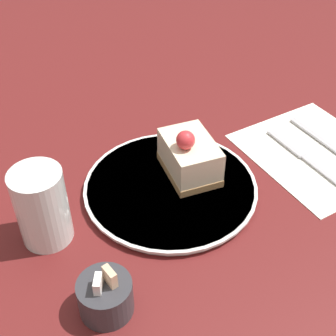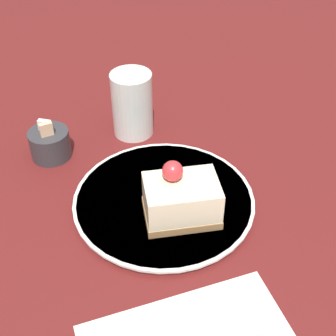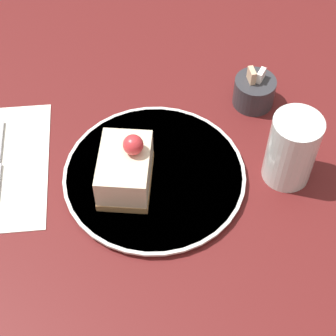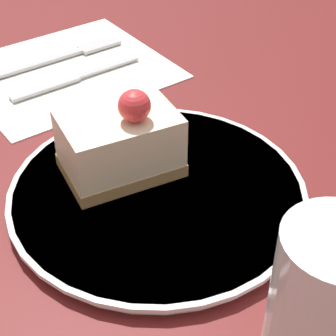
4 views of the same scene
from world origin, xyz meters
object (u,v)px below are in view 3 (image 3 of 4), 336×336
at_px(cake_slice, 125,170).
at_px(drinking_glass, 292,149).
at_px(plate, 154,176).
at_px(sugar_bowl, 254,91).

bearing_deg(cake_slice, drinking_glass, 10.71).
height_order(plate, sugar_bowl, sugar_bowl).
bearing_deg(cake_slice, plate, 27.82).
relative_size(cake_slice, sugar_bowl, 1.46).
distance_m(plate, drinking_glass, 0.19).
distance_m(plate, sugar_bowl, 0.22).
xyz_separation_m(cake_slice, drinking_glass, (0.22, 0.04, 0.01)).
distance_m(plate, cake_slice, 0.06).
bearing_deg(drinking_glass, cake_slice, -168.93).
bearing_deg(drinking_glass, sugar_bowl, 108.14).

